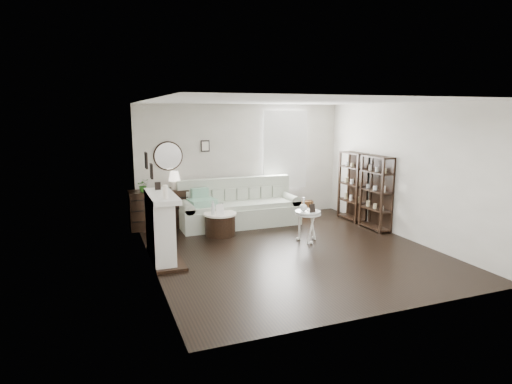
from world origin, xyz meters
name	(u,v)px	position (x,y,z in m)	size (l,w,h in m)	color
room	(271,150)	(0.73, 2.70, 1.60)	(5.50, 5.50, 5.50)	black
fireplace	(161,230)	(-2.32, 0.30, 0.54)	(0.50, 1.40, 1.84)	white
shelf_unit_far	(353,186)	(2.33, 1.55, 0.80)	(0.30, 0.80, 1.60)	black
shelf_unit_near	(376,193)	(2.33, 0.65, 0.80)	(0.30, 0.80, 1.60)	black
sofa	(239,210)	(-0.32, 2.08, 0.34)	(2.66, 0.92, 1.03)	#A3AD9A
quilt	(202,202)	(-1.19, 1.95, 0.60)	(0.55, 0.45, 0.14)	#238160
suitcase	(302,209)	(1.39, 2.29, 0.18)	(0.55, 0.18, 0.36)	brown
dresser	(159,209)	(-2.04, 2.47, 0.42)	(1.25, 0.54, 0.84)	black
table_lamp	(174,180)	(-1.67, 2.47, 1.03)	(0.25, 0.25, 0.40)	white
potted_plant	(143,185)	(-2.35, 2.42, 0.97)	(0.25, 0.22, 0.28)	#28611B
drum_table	(220,224)	(-0.95, 1.40, 0.24)	(0.68, 0.68, 0.47)	black
pedestal_table	(308,214)	(0.54, 0.37, 0.56)	(0.51, 0.51, 0.61)	white
eiffel_drum	(223,208)	(-0.87, 1.45, 0.56)	(0.10, 0.10, 0.18)	black
bottle_drum	(213,207)	(-1.12, 1.32, 0.62)	(0.07, 0.07, 0.30)	silver
card_frame_drum	(220,210)	(-0.99, 1.23, 0.58)	(0.16, 0.01, 0.22)	white
eiffel_ped	(312,206)	(0.64, 0.40, 0.71)	(0.11, 0.11, 0.19)	black
flask_ped	(304,204)	(0.45, 0.39, 0.75)	(0.15, 0.15, 0.27)	silver
card_frame_ped	(312,208)	(0.56, 0.23, 0.70)	(0.12, 0.01, 0.16)	black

